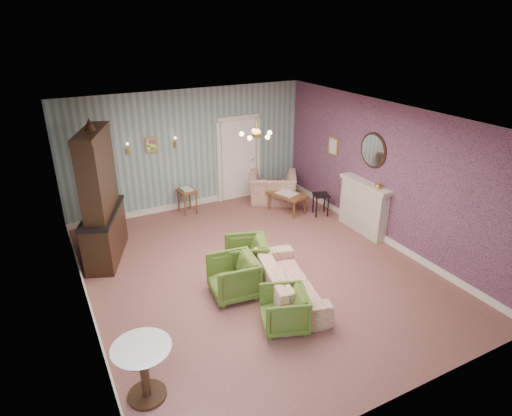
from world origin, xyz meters
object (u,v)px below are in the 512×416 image
wingback_chair (273,183)px  dresser (99,193)px  sofa_chintz (288,276)px  fireplace (363,207)px  olive_chair_b (233,275)px  side_table_black (321,205)px  olive_chair_c (246,255)px  olive_chair_a (284,308)px  pedestal_table (144,372)px  coffee_table (287,202)px

wingback_chair → dresser: (-4.31, -0.92, 0.86)m
dresser → sofa_chintz: bearing=-26.8°
fireplace → olive_chair_b: bearing=-165.7°
side_table_black → fireplace: bearing=-74.3°
olive_chair_b → fireplace: bearing=110.9°
wingback_chair → side_table_black: bearing=146.7°
olive_chair_c → sofa_chintz: size_ratio=0.37×
sofa_chintz → olive_chair_a: bearing=156.9°
wingback_chair → pedestal_table: bearing=76.3°
sofa_chintz → side_table_black: size_ratio=3.82×
fireplace → pedestal_table: 5.99m
dresser → olive_chair_b: bearing=-32.8°
olive_chair_c → pedestal_table: (-2.43, -2.05, 0.03)m
olive_chair_a → side_table_black: bearing=157.3°
wingback_chair → pedestal_table: (-4.55, -4.77, -0.11)m
sofa_chintz → wingback_chair: wingback_chair is taller
wingback_chair → fireplace: size_ratio=0.83×
olive_chair_a → fireplace: size_ratio=0.50×
side_table_black → coffee_table: bearing=138.5°
sofa_chintz → wingback_chair: (1.83, 3.73, 0.11)m
olive_chair_a → side_table_black: size_ratio=1.31×
olive_chair_c → dresser: 3.01m
coffee_table → dresser: bearing=-176.9°
fireplace → olive_chair_c: bearing=-173.3°
olive_chair_c → wingback_chair: 3.45m
dresser → pedestal_table: bearing=-71.8°
olive_chair_b → pedestal_table: pedestal_table is taller
dresser → pedestal_table: (-0.24, -3.86, -0.96)m
sofa_chintz → wingback_chair: bearing=-13.5°
olive_chair_c → sofa_chintz: sofa_chintz is taller
olive_chair_b → side_table_black: size_ratio=1.47×
olive_chair_c → pedestal_table: pedestal_table is taller
dresser → pedestal_table: 3.98m
fireplace → side_table_black: 1.21m
side_table_black → pedestal_table: bearing=-145.6°
sofa_chintz → pedestal_table: (-2.72, -1.04, 0.00)m
olive_chair_b → coffee_table: size_ratio=0.83×
wingback_chair → pedestal_table: 6.59m
sofa_chintz → side_table_black: bearing=-31.8°
olive_chair_c → coffee_table: 2.94m
dresser → coffee_table: 4.46m
wingback_chair → side_table_black: wingback_chair is taller
sofa_chintz → side_table_black: sofa_chintz is taller
olive_chair_a → wingback_chair: 4.98m
sofa_chintz → pedestal_table: 2.91m
wingback_chair → fireplace: (0.94, -2.36, 0.07)m
olive_chair_b → side_table_black: olive_chair_b is taller
olive_chair_c → pedestal_table: bearing=-31.4°
olive_chair_a → fireplace: (3.25, 2.04, 0.23)m
fireplace → side_table_black: fireplace is taller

